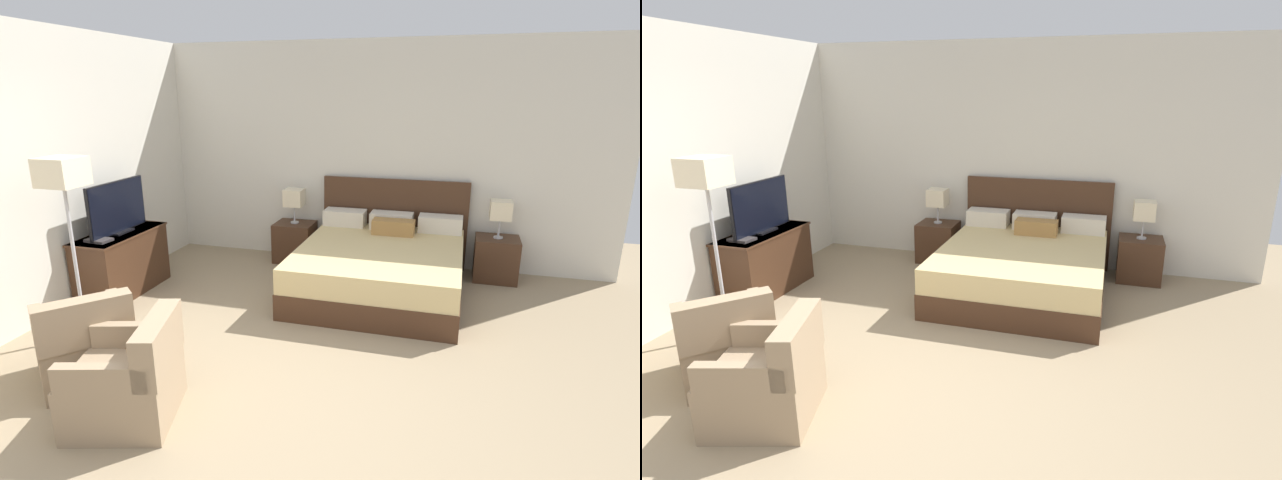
% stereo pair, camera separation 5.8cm
% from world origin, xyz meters
% --- Properties ---
extents(ground_plane, '(11.12, 11.12, 0.00)m').
position_xyz_m(ground_plane, '(0.00, 0.00, 0.00)').
color(ground_plane, '#998466').
extents(wall_back, '(6.42, 0.06, 2.85)m').
position_xyz_m(wall_back, '(0.00, 3.74, 1.42)').
color(wall_back, silver).
rests_on(wall_back, ground).
extents(wall_left, '(0.06, 5.51, 2.85)m').
position_xyz_m(wall_left, '(-2.64, 1.55, 1.42)').
color(wall_left, silver).
rests_on(wall_left, ground).
extents(bed, '(1.88, 2.09, 1.15)m').
position_xyz_m(bed, '(0.49, 2.69, 0.30)').
color(bed, '#422819').
rests_on(bed, ground).
extents(nightstand_left, '(0.51, 0.45, 0.53)m').
position_xyz_m(nightstand_left, '(-0.81, 3.42, 0.26)').
color(nightstand_left, '#422819').
rests_on(nightstand_left, ground).
extents(nightstand_right, '(0.51, 0.45, 0.53)m').
position_xyz_m(nightstand_right, '(1.78, 3.42, 0.26)').
color(nightstand_right, '#422819').
rests_on(nightstand_right, ground).
extents(table_lamp_left, '(0.24, 0.24, 0.46)m').
position_xyz_m(table_lamp_left, '(-0.81, 3.42, 0.87)').
color(table_lamp_left, '#B7B7BC').
rests_on(table_lamp_left, nightstand_left).
extents(table_lamp_right, '(0.24, 0.24, 0.46)m').
position_xyz_m(table_lamp_right, '(1.78, 3.42, 0.87)').
color(table_lamp_right, '#B7B7BC').
rests_on(table_lamp_right, nightstand_right).
extents(dresser, '(0.50, 1.14, 0.71)m').
position_xyz_m(dresser, '(-2.34, 1.83, 0.36)').
color(dresser, '#422819').
rests_on(dresser, ground).
extents(tv, '(0.18, 0.91, 0.58)m').
position_xyz_m(tv, '(-2.33, 1.85, 0.99)').
color(tv, black).
rests_on(tv, dresser).
extents(book_red_cover, '(0.26, 0.20, 0.03)m').
position_xyz_m(book_red_cover, '(-2.33, 1.49, 0.72)').
color(book_red_cover, '#383333').
rests_on(book_red_cover, dresser).
extents(armchair_by_window, '(0.97, 0.97, 0.76)m').
position_xyz_m(armchair_by_window, '(-1.48, 0.21, 0.28)').
color(armchair_by_window, '#9E8466').
rests_on(armchair_by_window, ground).
extents(armchair_companion, '(0.86, 0.85, 0.76)m').
position_xyz_m(armchair_companion, '(-0.82, -0.14, 0.28)').
color(armchair_companion, '#9E8466').
rests_on(armchair_companion, ground).
extents(floor_lamp, '(0.34, 0.34, 1.69)m').
position_xyz_m(floor_lamp, '(-2.00, 0.78, 1.43)').
color(floor_lamp, '#B7B7BC').
rests_on(floor_lamp, ground).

